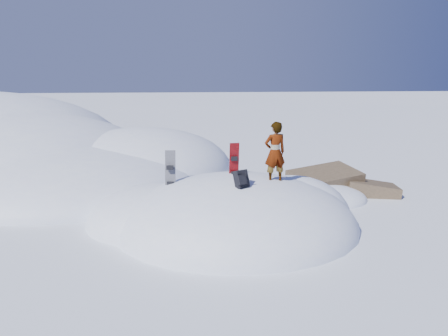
{
  "coord_description": "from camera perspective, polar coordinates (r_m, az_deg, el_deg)",
  "views": [
    {
      "loc": [
        -1.24,
        -11.81,
        4.62
      ],
      "look_at": [
        -0.35,
        0.3,
        1.69
      ],
      "focal_mm": 35.0,
      "sensor_mm": 36.0,
      "label": 1
    }
  ],
  "objects": [
    {
      "name": "person",
      "position": [
        12.16,
        6.67,
        2.04
      ],
      "size": [
        0.71,
        0.55,
        1.72
      ],
      "primitive_type": "imported",
      "rotation": [
        0.0,
        0.0,
        3.39
      ],
      "color": "slate",
      "rests_on": "snow_mound"
    },
    {
      "name": "ground",
      "position": [
        12.74,
        1.68,
        -7.71
      ],
      "size": [
        120.0,
        120.0,
        0.0
      ],
      "primitive_type": "plane",
      "color": "white",
      "rests_on": "ground"
    },
    {
      "name": "backpack",
      "position": [
        11.49,
        2.29,
        -1.47
      ],
      "size": [
        0.47,
        0.53,
        0.56
      ],
      "rotation": [
        0.0,
        0.0,
        0.47
      ],
      "color": "black",
      "rests_on": "snow_mound"
    },
    {
      "name": "snowboard_dark",
      "position": [
        12.61,
        -7.03,
        -1.22
      ],
      "size": [
        0.32,
        0.33,
        1.57
      ],
      "rotation": [
        0.0,
        0.0,
        -0.1
      ],
      "color": "black",
      "rests_on": "snow_mound"
    },
    {
      "name": "snowboard_red",
      "position": [
        12.74,
        1.3,
        0.05
      ],
      "size": [
        0.31,
        0.23,
        1.52
      ],
      "rotation": [
        0.0,
        0.0,
        0.17
      ],
      "color": "red",
      "rests_on": "snow_mound"
    },
    {
      "name": "snow_mound",
      "position": [
        12.95,
        0.8,
        -7.35
      ],
      "size": [
        8.0,
        6.0,
        3.0
      ],
      "color": "white",
      "rests_on": "ground"
    },
    {
      "name": "rock_outcrop",
      "position": [
        16.29,
        13.71,
        -3.27
      ],
      "size": [
        4.68,
        4.41,
        1.68
      ],
      "color": "brown",
      "rests_on": "ground"
    },
    {
      "name": "gear_pile",
      "position": [
        11.15,
        -8.19,
        -10.36
      ],
      "size": [
        0.97,
        0.73,
        0.26
      ],
      "rotation": [
        0.0,
        0.0,
        0.11
      ],
      "color": "black",
      "rests_on": "ground"
    },
    {
      "name": "snow_ridge",
      "position": [
        23.98,
        -26.68,
        0.98
      ],
      "size": [
        21.5,
        18.5,
        6.4
      ],
      "color": "white",
      "rests_on": "ground"
    }
  ]
}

